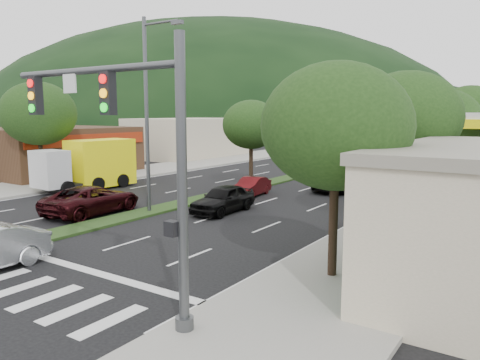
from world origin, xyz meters
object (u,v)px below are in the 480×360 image
Objects in this scene: tree_r_a at (336,127)px; box_truck at (91,166)px; motorhome at (383,155)px; car_queue_e at (360,162)px; car_queue_d at (338,181)px; traffic_signal at (131,137)px; tree_med_far at (373,115)px; tree_r_c at (442,121)px; car_queue_b at (361,174)px; car_queue_a at (223,199)px; tree_r_b at (406,117)px; car_queue_c at (251,187)px; streetlight_mid at (338,109)px; tree_med_near at (251,125)px; tree_l_a at (39,114)px; streetlight_near at (149,106)px; tree_r_d at (469,114)px; suv_maroon at (92,200)px.

box_truck is at bearing 160.45° from tree_r_a.
car_queue_e is at bearing 131.75° from motorhome.
traffic_signal is at bearing -79.71° from car_queue_d.
tree_med_far is 1.67× the size of car_queue_e.
car_queue_b is (-6.61, 5.23, -4.14)m from tree_r_c.
tree_r_b is at bearing 10.01° from car_queue_a.
tree_med_far is at bearing 94.07° from car_queue_a.
tree_med_far is 0.99× the size of box_truck.
car_queue_b is at bearing -62.18° from car_queue_e.
car_queue_e is at bearing 79.96° from car_queue_c.
streetlight_mid reaches higher than tree_r_b.
car_queue_a reaches higher than car_queue_c.
tree_med_near is 26.01m from tree_med_far.
tree_l_a reaches higher than box_truck.
tree_r_c is 7.61m from car_queue_d.
tree_r_c is 0.65× the size of streetlight_near.
car_queue_c is at bearing 113.36° from traffic_signal.
tree_r_b reaches higher than car_queue_c.
car_queue_b is 5.00m from car_queue_d.
box_truck is at bearing 144.21° from traffic_signal.
traffic_signal is 0.98× the size of tree_r_d.
tree_l_a is 5.22m from box_truck.
traffic_signal is 1.08× the size of tree_r_c.
tree_med_near is 9.80m from car_queue_b.
suv_maroon is (-14.24, -13.88, -4.00)m from tree_r_c.
car_queue_e is at bearing 126.73° from tree_r_c.
tree_med_near is 1.41× the size of car_queue_a.
streetlight_near is at bearing -105.64° from car_queue_b.
tree_l_a reaches higher than tree_r_c.
motorhome reaches higher than car_queue_d.
suv_maroon is 1.49× the size of car_queue_c.
tree_med_far reaches higher than tree_r_a.
car_queue_b is at bearing 40.41° from tree_l_a.
tree_med_far is at bearing 110.69° from car_queue_e.
suv_maroon is at bearing -157.58° from tree_r_b.
suv_maroon reaches higher than car_queue_d.
tree_r_b is at bearing -174.61° from box_truck.
tree_r_a is 1.55× the size of car_queue_a.
tree_r_b is 9.94m from car_queue_a.
box_truck is at bearing 172.89° from car_queue_a.
tree_r_a is 1.59× the size of car_queue_b.
tree_r_b reaches higher than tree_r_c.
tree_r_b is 13.43m from tree_med_near.
streetlight_mid is (0.21, 15.00, 1.16)m from tree_med_near.
tree_r_b reaches higher than tree_med_far.
tree_r_d is at bearing 61.80° from streetlight_near.
tree_r_c is 0.93× the size of tree_med_far.
tree_r_c reaches higher than car_queue_b.
suv_maroon is (-14.24, -5.88, -4.28)m from tree_r_b.
car_queue_e is 0.59× the size of box_truck.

